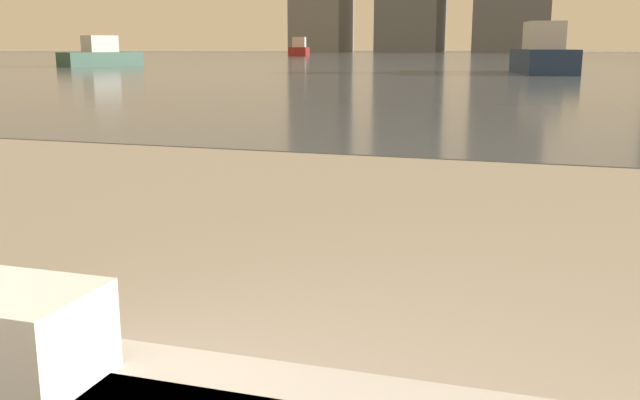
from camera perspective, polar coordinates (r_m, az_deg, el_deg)
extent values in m
cube|color=white|center=(1.34, -23.36, -12.23)|extent=(0.29, 0.21, 0.04)
cube|color=white|center=(1.32, -23.51, -10.65)|extent=(0.29, 0.21, 0.04)
cube|color=white|center=(1.31, -23.66, -9.03)|extent=(0.29, 0.21, 0.04)
cube|color=white|center=(1.30, -23.82, -7.38)|extent=(0.29, 0.21, 0.04)
cube|color=slate|center=(61.99, 17.11, 10.77)|extent=(180.00, 110.00, 0.01)
cube|color=navy|center=(29.67, 17.35, 10.54)|extent=(2.75, 5.52, 0.92)
cube|color=silver|center=(29.66, 17.48, 12.45)|extent=(1.66, 2.19, 1.06)
cube|color=maroon|center=(72.76, -1.67, 11.79)|extent=(2.80, 5.18, 0.86)
cube|color=silver|center=(72.76, -1.67, 12.51)|extent=(1.63, 2.08, 0.98)
cube|color=#335647|center=(39.00, -17.13, 10.71)|extent=(3.04, 4.38, 0.73)
cube|color=silver|center=(39.00, -17.21, 11.85)|extent=(1.60, 1.85, 0.83)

